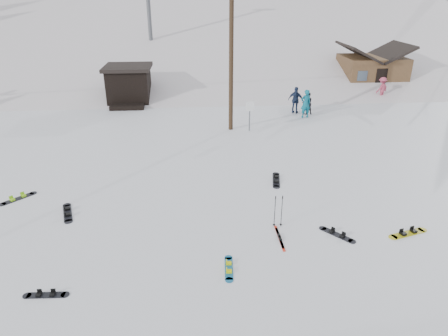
{
  "coord_description": "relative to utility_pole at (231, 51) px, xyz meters",
  "views": [
    {
      "loc": [
        -0.26,
        -9.32,
        7.95
      ],
      "look_at": [
        0.88,
        5.13,
        1.4
      ],
      "focal_mm": 32.0,
      "sensor_mm": 36.0,
      "label": 1
    }
  ],
  "objects": [
    {
      "name": "board_scatter_a",
      "position": [
        -6.6,
        -14.14,
        -4.66
      ],
      "size": [
        1.31,
        0.29,
        0.09
      ],
      "rotation": [
        0.0,
        0.0,
        -0.04
      ],
      "color": "black",
      "rests_on": "ground"
    },
    {
      "name": "utility_pole",
      "position": [
        0.0,
        0.0,
        0.0
      ],
      "size": [
        2.0,
        0.26,
        9.0
      ],
      "color": "#3A2819",
      "rests_on": "ground"
    },
    {
      "name": "ski_poles",
      "position": [
        0.67,
        -11.08,
        -4.05
      ],
      "size": [
        0.34,
        0.09,
        1.24
      ],
      "color": "black",
      "rests_on": "ground"
    },
    {
      "name": "lift_hut",
      "position": [
        -7.0,
        6.94,
        -3.32
      ],
      "size": [
        3.4,
        4.1,
        2.75
      ],
      "color": "black",
      "rests_on": "ground"
    },
    {
      "name": "board_scatter_c",
      "position": [
        -9.6,
        -8.2,
        -4.65
      ],
      "size": [
        1.19,
        1.19,
        0.11
      ],
      "rotation": [
        0.0,
        0.0,
        0.79
      ],
      "color": "black",
      "rests_on": "ground"
    },
    {
      "name": "treeline_crest",
      "position": [
        -2.0,
        72.0,
        -4.68
      ],
      "size": [
        50.0,
        6.0,
        10.0
      ],
      "primitive_type": null,
      "color": "black",
      "rests_on": "ski_slope"
    },
    {
      "name": "cabin",
      "position": [
        13.0,
        10.0,
        -3.2
      ],
      "size": [
        5.39,
        4.4,
        3.77
      ],
      "color": "brown",
      "rests_on": "ground"
    },
    {
      "name": "ridge_right",
      "position": [
        36.0,
        36.0,
        -15.68
      ],
      "size": [
        45.66,
        93.98,
        54.59
      ],
      "primitive_type": "cube",
      "rotation": [
        0.21,
        -0.05,
        -0.12
      ],
      "color": "white",
      "rests_on": "ground"
    },
    {
      "name": "ground",
      "position": [
        -2.0,
        -14.0,
        -4.68
      ],
      "size": [
        200.0,
        200.0,
        0.0
      ],
      "primitive_type": "plane",
      "color": "white",
      "rests_on": "ground"
    },
    {
      "name": "ski_slope",
      "position": [
        -2.0,
        41.0,
        -16.68
      ],
      "size": [
        60.0,
        85.24,
        65.97
      ],
      "primitive_type": "cube",
      "rotation": [
        0.31,
        0.0,
        0.0
      ],
      "color": "silver",
      "rests_on": "ground"
    },
    {
      "name": "board_scatter_d",
      "position": [
        2.65,
        -11.83,
        -4.66
      ],
      "size": [
        1.02,
        1.15,
        0.1
      ],
      "rotation": [
        0.0,
        0.0,
        -0.86
      ],
      "color": "black",
      "rests_on": "ground"
    },
    {
      "name": "skier_dark",
      "position": [
        5.53,
        2.81,
        -3.93
      ],
      "size": [
        0.82,
        0.68,
        1.51
      ],
      "primitive_type": "imported",
      "rotation": [
        0.0,
        0.0,
        3.31
      ],
      "color": "black",
      "rests_on": "ground"
    },
    {
      "name": "skier_teal",
      "position": [
        5.2,
        2.06,
        -3.74
      ],
      "size": [
        0.76,
        0.57,
        1.88
      ],
      "primitive_type": "imported",
      "rotation": [
        0.0,
        0.0,
        3.33
      ],
      "color": "#0C647B",
      "rests_on": "ground"
    },
    {
      "name": "board_scatter_b",
      "position": [
        -7.24,
        -9.55,
        -4.65
      ],
      "size": [
        0.71,
        1.58,
        0.11
      ],
      "rotation": [
        0.0,
        0.0,
        1.88
      ],
      "color": "black",
      "rests_on": "ground"
    },
    {
      "name": "board_scatter_e",
      "position": [
        5.18,
        -11.95,
        -4.65
      ],
      "size": [
        1.57,
        0.67,
        0.11
      ],
      "rotation": [
        0.0,
        0.0,
        0.28
      ],
      "color": "gold",
      "rests_on": "ground"
    },
    {
      "name": "hero_snowboard",
      "position": [
        -1.32,
        -13.37,
        -4.66
      ],
      "size": [
        0.32,
        1.33,
        0.09
      ],
      "rotation": [
        0.0,
        0.0,
        1.5
      ],
      "color": "#176697",
      "rests_on": "ground"
    },
    {
      "name": "skier_navy",
      "position": [
        4.79,
        3.1,
        -3.77
      ],
      "size": [
        1.15,
        0.93,
        1.83
      ],
      "primitive_type": "imported",
      "rotation": [
        0.0,
        0.0,
        2.61
      ],
      "color": "#1C2947",
      "rests_on": "ground"
    },
    {
      "name": "board_scatter_f",
      "position": [
        1.38,
        -7.34,
        -4.65
      ],
      "size": [
        0.56,
        1.65,
        0.12
      ],
      "rotation": [
        0.0,
        0.0,
        1.39
      ],
      "color": "black",
      "rests_on": "ground"
    },
    {
      "name": "skier_pink",
      "position": [
        12.36,
        6.28,
        -3.82
      ],
      "size": [
        1.28,
        1.09,
        1.72
      ],
      "primitive_type": "imported",
      "rotation": [
        0.0,
        0.0,
        3.63
      ],
      "color": "#B8415B",
      "rests_on": "ground"
    },
    {
      "name": "hero_skis",
      "position": [
        0.59,
        -11.87,
        -4.66
      ],
      "size": [
        0.09,
        1.55,
        0.08
      ],
      "rotation": [
        0.0,
        0.0,
        -0.0
      ],
      "color": "red",
      "rests_on": "ground"
    },
    {
      "name": "trail_sign",
      "position": [
        1.1,
        -0.42,
        -3.41
      ],
      "size": [
        0.5,
        0.09,
        1.85
      ],
      "color": "#595B60",
      "rests_on": "ground"
    }
  ]
}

